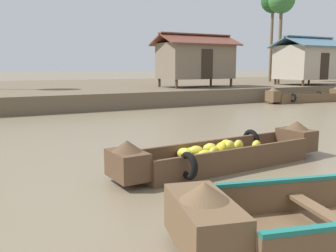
{
  "coord_description": "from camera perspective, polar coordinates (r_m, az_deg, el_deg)",
  "views": [
    {
      "loc": [
        -5.04,
        -2.12,
        2.13
      ],
      "look_at": [
        -0.7,
        6.1,
        0.64
      ],
      "focal_mm": 39.63,
      "sensor_mm": 36.0,
      "label": 1
    }
  ],
  "objects": [
    {
      "name": "banana_boat",
      "position": [
        8.02,
        8.38,
        -4.21
      ],
      "size": [
        5.16,
        1.89,
        0.82
      ],
      "color": "brown",
      "rests_on": "ground"
    },
    {
      "name": "stilt_house_mid_right",
      "position": [
        28.73,
        20.65,
        9.27
      ],
      "size": [
        4.58,
        3.49,
        3.41
      ],
      "color": "#4C3826",
      "rests_on": "riverbank_strip"
    },
    {
      "name": "fishing_skiff_distant",
      "position": [
        23.91,
        20.51,
        4.22
      ],
      "size": [
        5.47,
        1.4,
        0.95
      ],
      "color": "brown",
      "rests_on": "ground"
    },
    {
      "name": "riverbank_strip",
      "position": [
        27.64,
        -17.35,
        5.16
      ],
      "size": [
        160.0,
        20.0,
        0.84
      ],
      "primitive_type": "cube",
      "color": "brown",
      "rests_on": "ground"
    },
    {
      "name": "stilt_house_mid_left",
      "position": [
        24.01,
        4.23,
        10.09
      ],
      "size": [
        5.1,
        3.18,
        3.35
      ],
      "color": "#4C3826",
      "rests_on": "riverbank_strip"
    },
    {
      "name": "palm_tree_mid",
      "position": [
        29.87,
        17.07,
        17.76
      ],
      "size": [
        1.92,
        1.92,
        7.08
      ],
      "color": "brown",
      "rests_on": "riverbank_strip"
    },
    {
      "name": "ground_plane",
      "position": [
        13.29,
        -5.2,
        -0.14
      ],
      "size": [
        300.0,
        300.0,
        0.0
      ],
      "primitive_type": "plane",
      "color": "#7A6B51"
    },
    {
      "name": "palm_tree_far",
      "position": [
        34.34,
        15.85,
        17.79
      ],
      "size": [
        2.03,
        2.03,
        7.83
      ],
      "color": "brown",
      "rests_on": "riverbank_strip"
    }
  ]
}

